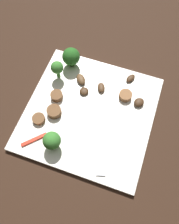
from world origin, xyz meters
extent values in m
plane|color=black|center=(0.00, 0.00, 0.00)|extent=(1.40, 1.40, 0.00)
cube|color=white|center=(0.00, 0.00, 0.01)|extent=(0.27, 0.27, 0.01)
cube|color=silver|center=(0.02, 0.04, 0.01)|extent=(0.14, 0.04, 0.00)
cube|color=silver|center=(0.11, 0.06, 0.01)|extent=(0.04, 0.03, 0.00)
cylinder|color=#408630|center=(0.10, -0.04, 0.02)|extent=(0.01, 0.01, 0.02)
sphere|color=#387A2D|center=(0.10, -0.04, 0.04)|extent=(0.04, 0.04, 0.04)
cylinder|color=#296420|center=(-0.10, -0.08, 0.02)|extent=(0.01, 0.01, 0.02)
sphere|color=#235B1E|center=(-0.10, -0.08, 0.04)|extent=(0.04, 0.04, 0.04)
cylinder|color=#408630|center=(-0.06, -0.10, 0.02)|extent=(0.01, 0.01, 0.03)
sphere|color=#387A2D|center=(-0.06, -0.10, 0.05)|extent=(0.03, 0.03, 0.03)
cylinder|color=brown|center=(-0.01, -0.08, 0.02)|extent=(0.03, 0.03, 0.01)
cylinder|color=brown|center=(-0.06, 0.06, 0.02)|extent=(0.03, 0.03, 0.01)
cylinder|color=brown|center=(0.03, -0.07, 0.02)|extent=(0.04, 0.04, 0.02)
cylinder|color=brown|center=(0.05, -0.10, 0.02)|extent=(0.03, 0.03, 0.01)
ellipsoid|color=#4C331E|center=(-0.06, 0.01, 0.02)|extent=(0.03, 0.03, 0.01)
ellipsoid|color=brown|center=(-0.07, -0.05, 0.02)|extent=(0.03, 0.03, 0.01)
ellipsoid|color=#422B19|center=(-0.06, 0.10, 0.02)|extent=(0.03, 0.03, 0.01)
ellipsoid|color=#422B19|center=(-0.11, 0.06, 0.01)|extent=(0.03, 0.02, 0.01)
ellipsoid|color=#422B19|center=(-0.04, -0.03, 0.01)|extent=(0.03, 0.03, 0.01)
cube|color=red|center=(0.10, -0.09, 0.01)|extent=(0.04, 0.04, 0.00)
camera|label=1|loc=(0.21, 0.07, 0.48)|focal=38.17mm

